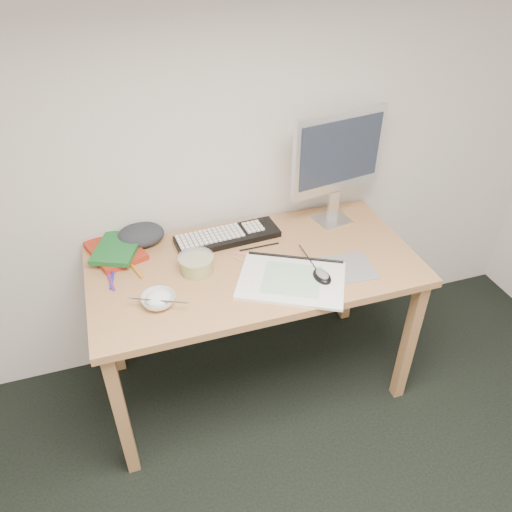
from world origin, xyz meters
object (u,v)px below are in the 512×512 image
Objects in this scene: desk at (254,278)px; monitor at (338,156)px; sketchpad at (292,280)px; keyboard at (227,237)px; rice_bowl at (158,300)px.

desk is 2.60× the size of monitor.
sketchpad reaches higher than desk.
keyboard is at bearing 105.96° from desk.
desk is 0.21m from sketchpad.
rice_bowl reaches higher than sketchpad.
rice_bowl is (-0.89, -0.36, -0.32)m from monitor.
monitor is at bearing 25.35° from desk.
rice_bowl reaches higher than keyboard.
keyboard is (-0.17, 0.38, 0.01)m from sketchpad.
sketchpad is at bearing -56.83° from desk.
monitor reaches higher than desk.
rice_bowl is (-0.37, -0.35, 0.01)m from keyboard.
sketchpad is 0.79× the size of monitor.
rice_bowl is at bearing -167.83° from monitor.
sketchpad is 3.26× the size of rice_bowl.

